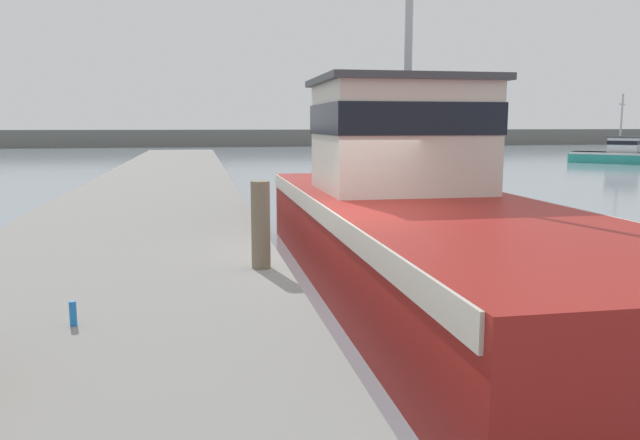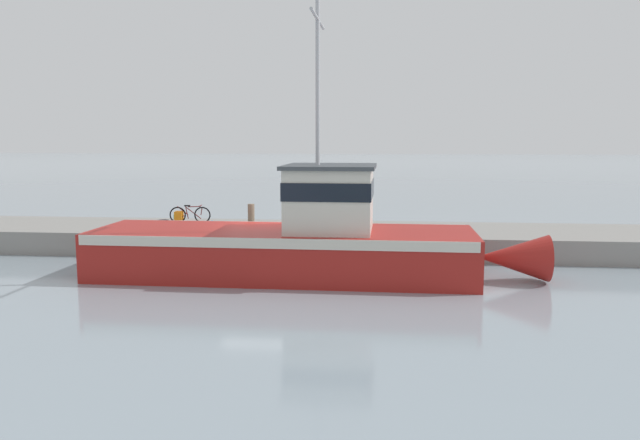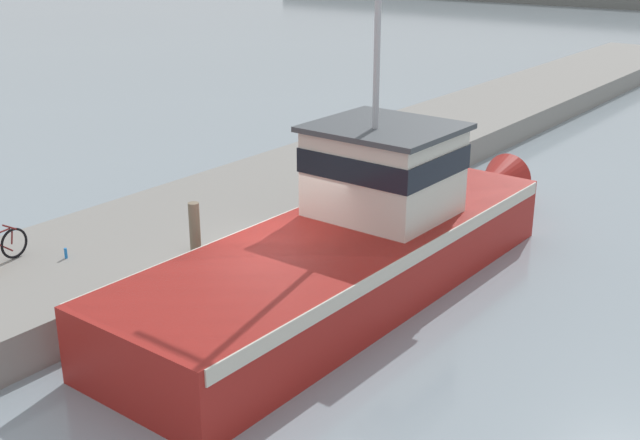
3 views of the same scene
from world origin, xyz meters
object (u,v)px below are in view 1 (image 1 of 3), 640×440
(mooring_post, at_px, (261,225))
(water_bottle_by_bike, at_px, (73,314))
(fishing_boat_main, at_px, (414,214))
(boat_orange_near, at_px, (618,153))

(mooring_post, height_order, water_bottle_by_bike, mooring_post)
(fishing_boat_main, height_order, mooring_post, fishing_boat_main)
(fishing_boat_main, relative_size, boat_orange_near, 2.43)
(fishing_boat_main, bearing_deg, water_bottle_by_bike, -137.92)
(fishing_boat_main, xyz_separation_m, mooring_post, (-2.90, -2.26, 0.25))
(boat_orange_near, bearing_deg, fishing_boat_main, 6.10)
(water_bottle_by_bike, bearing_deg, fishing_boat_main, 41.58)
(water_bottle_by_bike, bearing_deg, boat_orange_near, 47.96)
(boat_orange_near, relative_size, mooring_post, 5.20)
(mooring_post, bearing_deg, boat_orange_near, 48.07)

